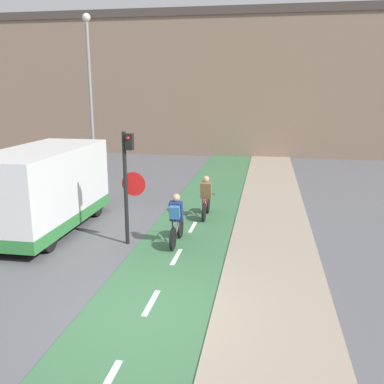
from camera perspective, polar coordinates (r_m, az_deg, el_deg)
name	(u,v)px	position (r m, az deg, el deg)	size (l,w,h in m)	color
ground_plane	(145,316)	(8.71, -6.35, -16.11)	(120.00, 120.00, 0.00)	#5B5B60
bike_lane	(145,315)	(8.71, -6.35, -16.05)	(2.57, 60.00, 0.02)	#3D7047
sidewalk_strip	(274,327)	(8.42, 10.91, -17.24)	(2.40, 60.00, 0.05)	gray
building_row_background	(236,84)	(30.09, 5.91, 14.12)	(60.00, 5.20, 9.13)	#89705B
traffic_light_pole	(128,176)	(11.86, -8.52, 2.12)	(0.67, 0.25, 3.18)	black
street_lamp_far	(90,84)	(20.27, -13.46, 13.88)	(0.36, 0.36, 7.47)	gray
cyclist_near	(176,220)	(12.01, -2.12, -3.81)	(0.46, 1.66, 1.47)	black
cyclist_far	(206,199)	(14.52, 1.87, -0.90)	(0.46, 1.60, 1.45)	black
van	(43,191)	(13.84, -19.20, 0.15)	(2.19, 5.17, 2.55)	white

